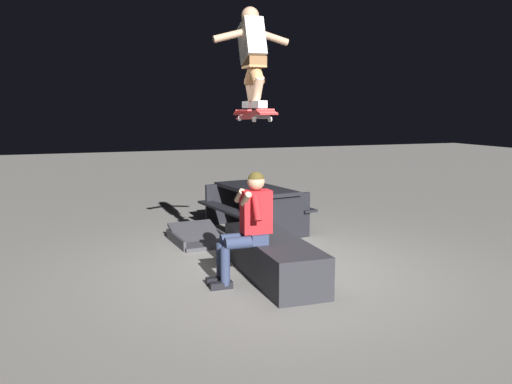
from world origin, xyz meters
The scene contains 7 objects.
ground_plane centered at (0.00, 0.00, 0.00)m, with size 40.00×40.00×0.00m, color gray.
ledge_box_main centered at (-0.17, 0.09, 0.24)m, with size 2.04×0.63×0.48m, color #28282D.
person_sitting_on_ledge centered at (-0.31, 0.47, 0.73)m, with size 0.59×0.76×1.31m.
skateboard centered at (-0.29, 0.38, 1.96)m, with size 1.03×0.24×0.14m.
skater_airborne centered at (-0.24, 0.38, 2.65)m, with size 0.62×0.89×1.12m.
kicker_ramp centered at (1.76, 0.53, 0.05)m, with size 1.10×0.82×0.32m.
picnic_table_back centered at (2.20, -0.56, 0.50)m, with size 1.89×1.59×0.75m.
Camera 1 is at (-5.93, 2.45, 2.02)m, focal length 37.10 mm.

